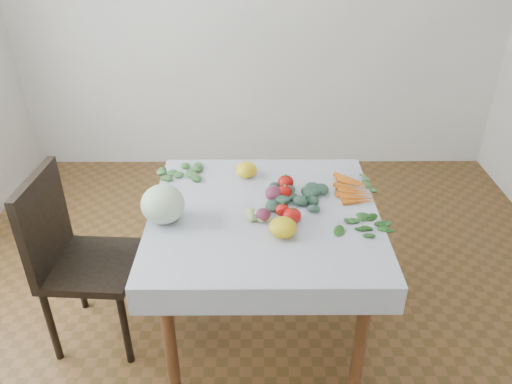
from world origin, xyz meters
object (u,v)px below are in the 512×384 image
Objects in this scene: cabbage at (163,204)px; chair at (72,251)px; carrot_bunch at (354,190)px; table at (264,229)px; heirloom_back at (246,170)px.

chair is at bearing 178.11° from cabbage.
cabbage is 0.64× the size of carrot_bunch.
chair is (-0.97, -0.06, -0.09)m from table.
carrot_bunch is at bearing 9.71° from chair.
table is 4.85× the size of cabbage.
carrot_bunch is at bearing 21.46° from table.
cabbage is at bearing -164.61° from carrot_bunch.
chair is 0.56m from cabbage.
cabbage is (0.49, -0.02, 0.29)m from chair.
table is 0.52m from carrot_bunch.
heirloom_back is at bearing 163.05° from carrot_bunch.
heirloom_back reaches higher than table.
chair is at bearing -170.29° from carrot_bunch.
table is 8.33× the size of heirloom_back.
chair reaches higher than heirloom_back.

